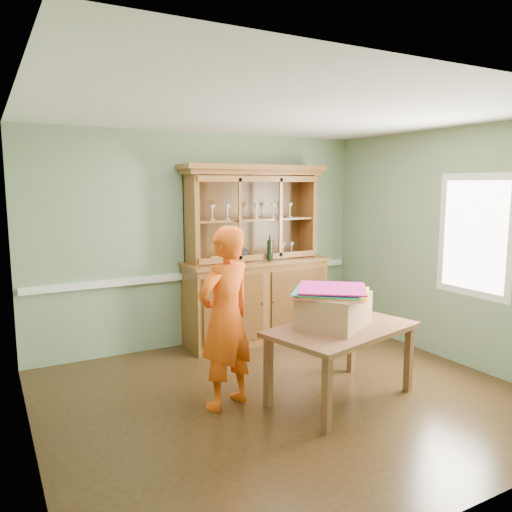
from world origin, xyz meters
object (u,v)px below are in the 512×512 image
dining_table (342,336)px  person (225,318)px  cardboard_box (334,310)px  china_hutch (255,280)px

dining_table → person: person is taller
cardboard_box → person: size_ratio=0.40×
china_hutch → person: (-1.20, -1.63, 0.04)m
china_hutch → cardboard_box: size_ratio=3.43×
china_hutch → person: 2.02m
cardboard_box → china_hutch: bearing=84.1°
cardboard_box → person: (-1.00, 0.31, -0.02)m
china_hutch → person: bearing=-126.4°
dining_table → cardboard_box: (-0.05, 0.07, 0.24)m
dining_table → person: size_ratio=0.93×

